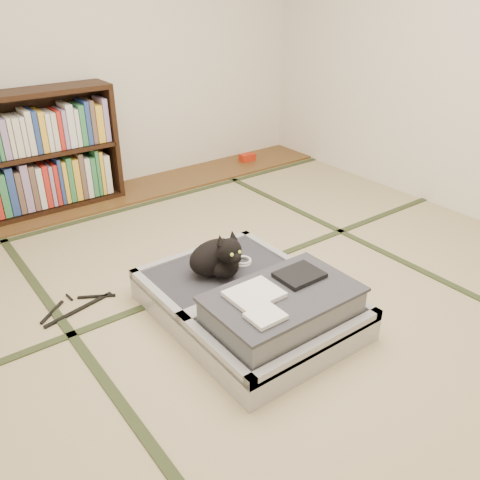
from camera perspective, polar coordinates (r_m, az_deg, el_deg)
floor at (r=2.90m, az=3.38°, el=-7.24°), size 4.50×4.50×0.00m
wood_strip at (r=4.42m, az=-13.49°, el=4.97°), size 4.00×0.50×0.02m
red_item at (r=5.09m, az=0.82°, el=9.27°), size 0.16×0.10×0.07m
room_shell at (r=2.39m, az=4.42°, el=22.96°), size 4.50×4.50×4.50m
tatami_borders at (r=3.23m, az=-2.25°, el=-3.18°), size 4.00×4.50×0.01m
bookcase at (r=4.16m, az=-22.50°, el=8.68°), size 1.31×0.30×0.92m
suitcase at (r=2.70m, az=1.54°, el=-7.13°), size 0.84×1.11×0.33m
cat at (r=2.80m, az=-2.38°, el=-1.96°), size 0.37×0.37×0.30m
cable_coil at (r=2.96m, az=0.26°, el=-2.40°), size 0.12×0.12×0.03m
hanger at (r=3.00m, az=-17.85°, el=-7.12°), size 0.44×0.25×0.01m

